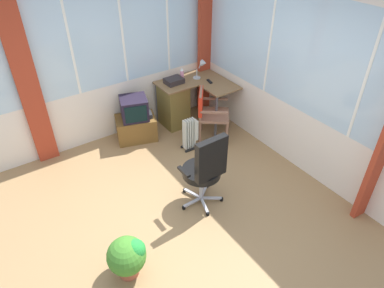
% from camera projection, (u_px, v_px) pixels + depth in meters
% --- Properties ---
extents(ground, '(4.96, 5.53, 0.06)m').
position_uv_depth(ground, '(184.00, 217.00, 4.54)').
color(ground, '#98754C').
extents(north_window_panel, '(3.96, 0.07, 2.64)m').
position_uv_depth(north_window_panel, '(100.00, 62.00, 5.29)').
color(north_window_panel, silver).
rests_on(north_window_panel, ground).
extents(east_window_panel, '(0.07, 4.53, 2.64)m').
position_uv_depth(east_window_panel, '(308.00, 84.00, 4.67)').
color(east_window_panel, silver).
rests_on(east_window_panel, ground).
extents(curtain_north_left, '(0.30, 0.08, 2.54)m').
position_uv_depth(curtain_north_left, '(28.00, 84.00, 4.77)').
color(curtain_north_left, '#A83821').
rests_on(curtain_north_left, ground).
extents(curtain_corner, '(0.30, 0.09, 2.54)m').
position_uv_depth(curtain_corner, '(206.00, 43.00, 6.09)').
color(curtain_corner, '#A83821').
rests_on(curtain_corner, ground).
extents(desk, '(1.13, 1.04, 0.78)m').
position_uv_depth(desk, '(176.00, 103.00, 6.09)').
color(desk, olive).
rests_on(desk, ground).
extents(desk_lamp, '(0.23, 0.20, 0.34)m').
position_uv_depth(desk_lamp, '(202.00, 66.00, 5.94)').
color(desk_lamp, '#B2B7BC').
rests_on(desk_lamp, desk).
extents(tv_remote, '(0.07, 0.16, 0.02)m').
position_uv_depth(tv_remote, '(209.00, 81.00, 5.94)').
color(tv_remote, black).
rests_on(tv_remote, desk).
extents(spray_bottle, '(0.06, 0.06, 0.22)m').
position_uv_depth(spray_bottle, '(182.00, 74.00, 5.97)').
color(spray_bottle, pink).
rests_on(spray_bottle, desk).
extents(paper_tray, '(0.31, 0.24, 0.09)m').
position_uv_depth(paper_tray, '(174.00, 81.00, 5.88)').
color(paper_tray, '#2D2627').
rests_on(paper_tray, desk).
extents(wooden_armchair, '(0.67, 0.67, 0.88)m').
position_uv_depth(wooden_armchair, '(207.00, 109.00, 5.63)').
color(wooden_armchair, '#8C6049').
rests_on(wooden_armchair, ground).
extents(office_chair, '(0.60, 0.58, 1.12)m').
position_uv_depth(office_chair, '(206.00, 167.00, 4.31)').
color(office_chair, '#B7B7BF').
rests_on(office_chair, ground).
extents(tv_on_stand, '(0.74, 0.62, 0.76)m').
position_uv_depth(tv_on_stand, '(136.00, 121.00, 5.76)').
color(tv_on_stand, brown).
rests_on(tv_on_stand, ground).
extents(space_heater, '(0.27, 0.18, 0.54)m').
position_uv_depth(space_heater, '(191.00, 134.00, 5.56)').
color(space_heater, silver).
rests_on(space_heater, ground).
extents(potted_plant, '(0.42, 0.42, 0.51)m').
position_uv_depth(potted_plant, '(128.00, 256.00, 3.67)').
color(potted_plant, '#A55238').
rests_on(potted_plant, ground).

